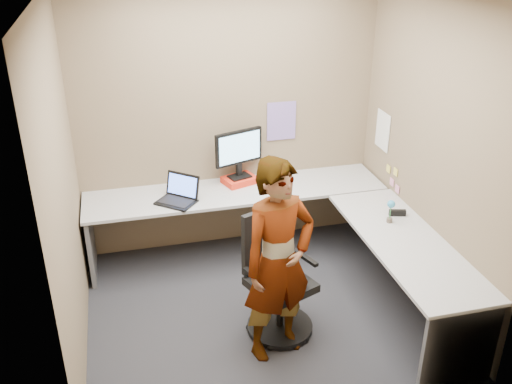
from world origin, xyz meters
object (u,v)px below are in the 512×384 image
object	(u,v)px
desk	(296,226)
monitor	(239,150)
office_chair	(276,285)
person	(279,261)

from	to	relation	value
desk	monitor	world-z (taller)	monitor
desk	monitor	xyz separation A→B (m)	(-0.36, 0.77, 0.49)
monitor	office_chair	world-z (taller)	monitor
desk	office_chair	bearing A→B (deg)	-119.93
monitor	office_chair	bearing A→B (deg)	-108.94
person	monitor	bearing A→B (deg)	70.28
monitor	person	size ratio (longest dim) A/B	0.30
office_chair	monitor	bearing A→B (deg)	68.05
desk	monitor	bearing A→B (deg)	115.41
desk	person	bearing A→B (deg)	-115.42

